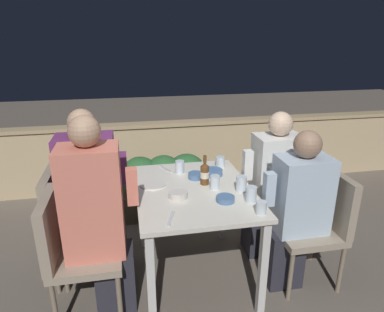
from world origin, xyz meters
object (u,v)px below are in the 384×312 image
chair_left_near (70,245)px  person_blue_shirt (295,210)px  person_purple_stripe (94,196)px  beer_bottle (205,173)px  chair_right_near (320,218)px  person_white_polo (271,185)px  chair_right_far (293,194)px  person_coral_top (99,219)px  chair_left_far (68,216)px

chair_left_near → person_blue_shirt: bearing=0.2°
person_purple_stripe → beer_bottle: size_ratio=5.92×
chair_right_near → person_purple_stripe: bearing=166.8°
chair_left_near → person_white_polo: (1.54, 0.41, 0.10)m
chair_left_near → chair_right_near: bearing=0.2°
chair_left_near → chair_right_far: size_ratio=1.00×
person_coral_top → person_blue_shirt: 1.36m
chair_left_far → person_purple_stripe: size_ratio=0.66×
chair_right_near → chair_left_near: bearing=-179.8°
person_coral_top → chair_right_near: (1.56, 0.01, -0.17)m
person_white_polo → person_coral_top: bearing=-163.2°
person_coral_top → beer_bottle: 0.80m
person_coral_top → chair_left_far: 0.49m
person_blue_shirt → beer_bottle: person_blue_shirt is taller
chair_left_far → beer_bottle: size_ratio=3.88×
person_white_polo → beer_bottle: size_ratio=5.54×
chair_right_near → person_white_polo: (-0.21, 0.40, 0.10)m
chair_right_far → person_purple_stripe: bearing=-179.2°
person_blue_shirt → chair_right_far: 0.45m
person_white_polo → beer_bottle: (-0.60, -0.15, 0.21)m
chair_left_near → person_blue_shirt: size_ratio=0.73×
chair_left_near → beer_bottle: 1.03m
chair_left_near → chair_left_far: size_ratio=1.00×
person_blue_shirt → beer_bottle: 0.70m
chair_right_near → chair_right_far: size_ratio=1.00×
person_purple_stripe → person_blue_shirt: (1.42, -0.38, -0.06)m
chair_left_far → beer_bottle: bearing=-7.5°
chair_left_near → chair_right_near: same height
person_coral_top → person_purple_stripe: (-0.06, 0.39, -0.03)m
person_coral_top → person_white_polo: (1.35, 0.41, -0.07)m
person_white_polo → chair_right_near: bearing=-62.0°
person_purple_stripe → beer_bottle: bearing=-9.3°
person_purple_stripe → beer_bottle: 0.84m
person_blue_shirt → beer_bottle: size_ratio=5.36×
person_purple_stripe → person_blue_shirt: bearing=-15.0°
person_coral_top → chair_right_far: size_ratio=1.57×
person_purple_stripe → chair_right_near: bearing=-13.2°
chair_left_near → chair_right_near: (1.76, 0.01, 0.00)m
beer_bottle → chair_right_far: bearing=10.9°
chair_left_far → person_white_polo: (1.61, 0.02, 0.10)m
chair_left_near → beer_bottle: (0.94, 0.25, 0.32)m
chair_left_far → person_coral_top: bearing=-56.2°
chair_left_far → chair_right_far: size_ratio=1.00×
chair_left_far → chair_right_far: bearing=0.7°
person_blue_shirt → person_white_polo: (-0.01, 0.40, 0.02)m
chair_left_near → chair_right_near: size_ratio=1.00×
person_purple_stripe → person_blue_shirt: size_ratio=1.11×
chair_right_near → person_white_polo: person_white_polo is taller
chair_left_far → person_purple_stripe: person_purple_stripe is taller
person_purple_stripe → chair_right_far: (1.61, 0.02, -0.14)m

